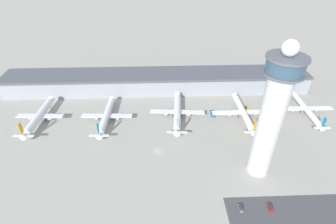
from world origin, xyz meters
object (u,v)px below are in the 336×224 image
at_px(airplane_gate_delta, 243,112).
at_px(service_truck_baggage, 213,113).
at_px(airplane_gate_bravo, 106,116).
at_px(control_tower, 272,114).
at_px(airplane_gate_echo, 306,109).
at_px(service_truck_catering, 255,127).
at_px(car_green_van, 241,208).
at_px(service_truck_fuel, 246,109).
at_px(airplane_gate_charlie, 177,112).
at_px(car_grey_coupe, 270,208).
at_px(airplane_gate_alpha, 39,116).

relative_size(airplane_gate_delta, service_truck_baggage, 6.14).
bearing_deg(airplane_gate_bravo, airplane_gate_delta, -0.01).
distance_m(control_tower, airplane_gate_echo, 75.82).
distance_m(service_truck_catering, car_green_van, 62.92).
xyz_separation_m(service_truck_fuel, car_green_van, (-24.49, -77.88, -0.42)).
bearing_deg(service_truck_baggage, airplane_gate_bravo, -176.26).
relative_size(control_tower, airplane_gate_echo, 1.53).
distance_m(control_tower, service_truck_baggage, 62.94).
bearing_deg(car_green_van, service_truck_baggage, 89.40).
bearing_deg(car_green_van, airplane_gate_charlie, 108.22).
bearing_deg(airplane_gate_charlie, airplane_gate_delta, -3.18).
bearing_deg(service_truck_catering, control_tower, -105.53).
bearing_deg(service_truck_catering, car_grey_coupe, -101.06).
relative_size(airplane_gate_delta, service_truck_catering, 7.03).
bearing_deg(service_truck_catering, airplane_gate_delta, 113.29).
distance_m(control_tower, airplane_gate_bravo, 101.49).
xyz_separation_m(service_truck_fuel, service_truck_baggage, (-23.73, -4.05, -0.10)).
distance_m(airplane_gate_charlie, airplane_gate_delta, 43.42).
relative_size(airplane_gate_charlie, service_truck_baggage, 6.45).
height_order(airplane_gate_charlie, car_grey_coupe, airplane_gate_charlie).
bearing_deg(control_tower, car_grey_coupe, -94.21).
bearing_deg(control_tower, car_green_van, -122.92).
bearing_deg(car_green_van, service_truck_catering, 66.93).
relative_size(service_truck_fuel, car_green_van, 1.59).
height_order(airplane_gate_alpha, service_truck_baggage, airplane_gate_alpha).
relative_size(service_truck_baggage, car_green_van, 1.75).
distance_m(airplane_gate_bravo, airplane_gate_delta, 89.62).
bearing_deg(service_truck_catering, car_green_van, -113.07).
xyz_separation_m(control_tower, airplane_gate_charlie, (-38.59, 48.41, -31.08)).
distance_m(airplane_gate_alpha, airplane_gate_charlie, 89.46).
distance_m(airplane_gate_bravo, car_green_van, 98.38).
height_order(airplane_gate_charlie, airplane_gate_delta, airplane_gate_charlie).
distance_m(airplane_gate_delta, car_green_van, 72.08).
bearing_deg(car_grey_coupe, service_truck_catering, 78.94).
distance_m(airplane_gate_alpha, service_truck_fuel, 137.79).
distance_m(airplane_gate_bravo, airplane_gate_echo, 133.17).
xyz_separation_m(airplane_gate_delta, service_truck_catering, (4.87, -11.32, -3.50)).
relative_size(control_tower, service_truck_baggage, 9.66).
xyz_separation_m(car_green_van, car_grey_coupe, (13.29, -0.27, -0.06)).
height_order(airplane_gate_alpha, airplane_gate_delta, airplane_gate_alpha).
relative_size(airplane_gate_bravo, car_green_van, 10.51).
height_order(airplane_gate_alpha, airplane_gate_charlie, airplane_gate_alpha).
bearing_deg(airplane_gate_alpha, car_green_van, -31.73).
distance_m(service_truck_fuel, service_truck_baggage, 24.07).
xyz_separation_m(airplane_gate_alpha, airplane_gate_delta, (132.79, -0.68, -0.24)).
bearing_deg(service_truck_catering, airplane_gate_bravo, 173.16).
xyz_separation_m(airplane_gate_bravo, airplane_gate_echo, (133.13, 3.37, 0.04)).
bearing_deg(control_tower, service_truck_baggage, 105.72).
relative_size(service_truck_catering, car_green_van, 1.52).
xyz_separation_m(airplane_gate_bravo, service_truck_catering, (94.49, -11.33, -3.09)).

